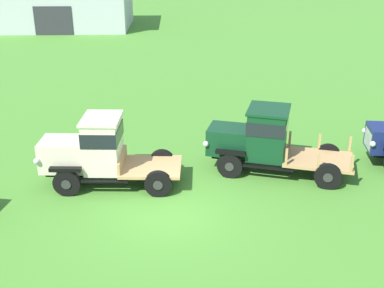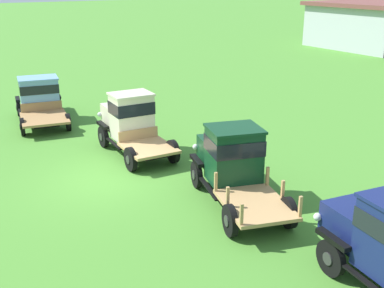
% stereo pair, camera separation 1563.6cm
% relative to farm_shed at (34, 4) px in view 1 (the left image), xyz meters
% --- Properties ---
extents(ground_plane, '(240.00, 240.00, 0.00)m').
position_rel_farm_shed_xyz_m(ground_plane, '(12.79, -33.77, -2.13)').
color(ground_plane, '#47842D').
extents(farm_shed, '(17.94, 9.08, 4.23)m').
position_rel_farm_shed_xyz_m(farm_shed, '(0.00, 0.00, 0.00)').
color(farm_shed, '#B2B7BC').
rests_on(farm_shed, ground).
extents(vintage_truck_second_in_line, '(4.69, 2.06, 2.35)m').
position_rel_farm_shed_xyz_m(vintage_truck_second_in_line, '(10.43, -31.81, -0.93)').
color(vintage_truck_second_in_line, black).
rests_on(vintage_truck_second_in_line, ground).
extents(vintage_truck_midrow_center, '(5.25, 3.00, 2.31)m').
position_rel_farm_shed_xyz_m(vintage_truck_midrow_center, '(16.00, -30.97, -0.93)').
color(vintage_truck_midrow_center, black).
rests_on(vintage_truck_midrow_center, ground).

